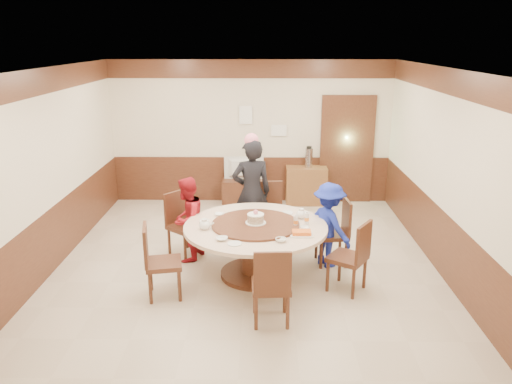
{
  "coord_description": "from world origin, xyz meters",
  "views": [
    {
      "loc": [
        0.24,
        -6.76,
        3.18
      ],
      "look_at": [
        0.14,
        -0.02,
        1.1
      ],
      "focal_mm": 35.0,
      "sensor_mm": 36.0,
      "label": 1
    }
  ],
  "objects_px": {
    "banquet_table": "(256,240)",
    "thermos": "(309,158)",
    "side_cabinet": "(306,186)",
    "birthday_cake": "(256,218)",
    "person_red": "(187,219)",
    "shrimp_platter": "(302,233)",
    "television": "(244,169)",
    "person_standing": "(252,192)",
    "tv_stand": "(244,192)",
    "person_blue": "(329,225)"
  },
  "relations": [
    {
      "from": "birthday_cake",
      "to": "tv_stand",
      "type": "bearing_deg",
      "value": 95.1
    },
    {
      "from": "side_cabinet",
      "to": "person_blue",
      "type": "bearing_deg",
      "value": -88.31
    },
    {
      "from": "banquet_table",
      "to": "side_cabinet",
      "type": "relative_size",
      "value": 2.44
    },
    {
      "from": "banquet_table",
      "to": "person_blue",
      "type": "xyz_separation_m",
      "value": [
        1.05,
        0.36,
        0.09
      ]
    },
    {
      "from": "shrimp_platter",
      "to": "tv_stand",
      "type": "bearing_deg",
      "value": 104.02
    },
    {
      "from": "person_red",
      "to": "side_cabinet",
      "type": "xyz_separation_m",
      "value": [
        1.97,
        2.67,
        -0.26
      ]
    },
    {
      "from": "person_standing",
      "to": "shrimp_platter",
      "type": "distance_m",
      "value": 1.67
    },
    {
      "from": "person_blue",
      "to": "television",
      "type": "height_order",
      "value": "person_blue"
    },
    {
      "from": "shrimp_platter",
      "to": "television",
      "type": "height_order",
      "value": "television"
    },
    {
      "from": "person_standing",
      "to": "tv_stand",
      "type": "xyz_separation_m",
      "value": [
        -0.2,
        2.0,
        -0.6
      ]
    },
    {
      "from": "thermos",
      "to": "birthday_cake",
      "type": "bearing_deg",
      "value": -107.3
    },
    {
      "from": "person_red",
      "to": "television",
      "type": "distance_m",
      "value": 2.74
    },
    {
      "from": "person_red",
      "to": "birthday_cake",
      "type": "bearing_deg",
      "value": 81.83
    },
    {
      "from": "person_red",
      "to": "banquet_table",
      "type": "bearing_deg",
      "value": 81.41
    },
    {
      "from": "person_blue",
      "to": "tv_stand",
      "type": "distance_m",
      "value": 3.14
    },
    {
      "from": "person_standing",
      "to": "shrimp_platter",
      "type": "bearing_deg",
      "value": 102.93
    },
    {
      "from": "shrimp_platter",
      "to": "thermos",
      "type": "relative_size",
      "value": 0.79
    },
    {
      "from": "person_standing",
      "to": "person_blue",
      "type": "height_order",
      "value": "person_standing"
    },
    {
      "from": "person_blue",
      "to": "birthday_cake",
      "type": "relative_size",
      "value": 4.42
    },
    {
      "from": "birthday_cake",
      "to": "television",
      "type": "height_order",
      "value": "birthday_cake"
    },
    {
      "from": "banquet_table",
      "to": "thermos",
      "type": "bearing_deg",
      "value": 72.73
    },
    {
      "from": "thermos",
      "to": "banquet_table",
      "type": "bearing_deg",
      "value": -107.27
    },
    {
      "from": "person_standing",
      "to": "side_cabinet",
      "type": "bearing_deg",
      "value": -128.27
    },
    {
      "from": "shrimp_platter",
      "to": "tv_stand",
      "type": "height_order",
      "value": "shrimp_platter"
    },
    {
      "from": "person_blue",
      "to": "side_cabinet",
      "type": "xyz_separation_m",
      "value": [
        -0.08,
        2.85,
        -0.25
      ]
    },
    {
      "from": "birthday_cake",
      "to": "tv_stand",
      "type": "xyz_separation_m",
      "value": [
        -0.28,
        3.16,
        -0.6
      ]
    },
    {
      "from": "shrimp_platter",
      "to": "thermos",
      "type": "bearing_deg",
      "value": 83.63
    },
    {
      "from": "shrimp_platter",
      "to": "side_cabinet",
      "type": "bearing_deg",
      "value": 84.17
    },
    {
      "from": "person_standing",
      "to": "television",
      "type": "xyz_separation_m",
      "value": [
        -0.2,
        2.0,
        -0.13
      ]
    },
    {
      "from": "tv_stand",
      "to": "shrimp_platter",
      "type": "bearing_deg",
      "value": -75.98
    },
    {
      "from": "banquet_table",
      "to": "thermos",
      "type": "distance_m",
      "value": 3.38
    },
    {
      "from": "tv_stand",
      "to": "television",
      "type": "relative_size",
      "value": 1.09
    },
    {
      "from": "side_cabinet",
      "to": "person_standing",
      "type": "bearing_deg",
      "value": -117.21
    },
    {
      "from": "person_red",
      "to": "person_blue",
      "type": "relative_size",
      "value": 1.02
    },
    {
      "from": "tv_stand",
      "to": "television",
      "type": "bearing_deg",
      "value": 0.0
    },
    {
      "from": "side_cabinet",
      "to": "shrimp_platter",
      "type": "bearing_deg",
      "value": -95.83
    },
    {
      "from": "person_blue",
      "to": "television",
      "type": "relative_size",
      "value": 1.59
    },
    {
      "from": "banquet_table",
      "to": "person_red",
      "type": "bearing_deg",
      "value": 152.26
    },
    {
      "from": "television",
      "to": "side_cabinet",
      "type": "bearing_deg",
      "value": -177.71
    },
    {
      "from": "person_red",
      "to": "side_cabinet",
      "type": "relative_size",
      "value": 1.58
    },
    {
      "from": "person_standing",
      "to": "thermos",
      "type": "xyz_separation_m",
      "value": [
        1.08,
        2.03,
        0.09
      ]
    },
    {
      "from": "birthday_cake",
      "to": "side_cabinet",
      "type": "distance_m",
      "value": 3.37
    },
    {
      "from": "shrimp_platter",
      "to": "person_blue",
      "type": "bearing_deg",
      "value": 57.79
    },
    {
      "from": "banquet_table",
      "to": "birthday_cake",
      "type": "xyz_separation_m",
      "value": [
        0.0,
        0.01,
        0.31
      ]
    },
    {
      "from": "person_red",
      "to": "person_blue",
      "type": "distance_m",
      "value": 2.07
    },
    {
      "from": "person_standing",
      "to": "thermos",
      "type": "relative_size",
      "value": 4.5
    },
    {
      "from": "person_standing",
      "to": "thermos",
      "type": "bearing_deg",
      "value": -129.02
    },
    {
      "from": "person_standing",
      "to": "shrimp_platter",
      "type": "height_order",
      "value": "person_standing"
    },
    {
      "from": "person_blue",
      "to": "tv_stand",
      "type": "bearing_deg",
      "value": -9.86
    },
    {
      "from": "person_red",
      "to": "person_blue",
      "type": "height_order",
      "value": "person_red"
    }
  ]
}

